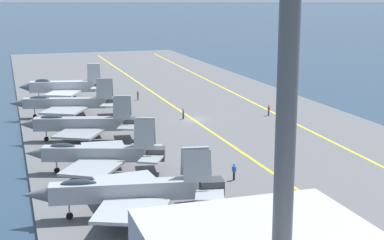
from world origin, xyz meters
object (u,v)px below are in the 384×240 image
(crew_brown_vest, at_px, (138,95))
(crew_red_vest, at_px, (269,110))
(crew_blue_vest, at_px, (234,171))
(parked_jet_second, at_px, (99,154))
(parked_jet_fourth, at_px, (68,103))
(crew_purple_vest, at_px, (183,113))
(parked_jet_nearest, at_px, (130,191))
(parked_jet_fifth, at_px, (64,87))
(parked_jet_third, at_px, (82,124))

(crew_brown_vest, xyz_separation_m, crew_red_vest, (-19.50, -16.76, -0.02))
(crew_blue_vest, bearing_deg, crew_red_vest, -31.11)
(parked_jet_second, xyz_separation_m, parked_jet_fourth, (29.78, 0.11, 0.14))
(crew_blue_vest, height_order, crew_purple_vest, crew_blue_vest)
(crew_blue_vest, bearing_deg, parked_jet_fourth, 19.79)
(crew_brown_vest, bearing_deg, crew_purple_vest, -169.91)
(crew_brown_vest, bearing_deg, parked_jet_nearest, 166.83)
(parked_jet_fifth, bearing_deg, crew_brown_vest, -105.16)
(parked_jet_fifth, xyz_separation_m, crew_blue_vest, (-51.33, -12.22, -1.58))
(parked_jet_third, distance_m, crew_purple_vest, 18.73)
(parked_jet_fourth, bearing_deg, crew_red_vest, -104.83)
(parked_jet_fourth, height_order, crew_red_vest, parked_jet_fourth)
(parked_jet_third, relative_size, crew_red_vest, 9.34)
(crew_brown_vest, relative_size, crew_red_vest, 1.02)
(parked_jet_nearest, xyz_separation_m, crew_purple_vest, (36.67, -15.92, -1.43))
(parked_jet_third, height_order, crew_brown_vest, parked_jet_third)
(parked_jet_nearest, xyz_separation_m, parked_jet_second, (13.21, 0.64, -0.16))
(parked_jet_nearest, height_order, crew_brown_vest, parked_jet_nearest)
(parked_jet_nearest, height_order, parked_jet_second, parked_jet_second)
(parked_jet_third, distance_m, parked_jet_fourth, 15.13)
(parked_jet_second, xyz_separation_m, parked_jet_fifth, (44.69, -0.78, 0.37))
(parked_jet_nearest, distance_m, parked_jet_fifth, 57.90)
(parked_jet_fourth, bearing_deg, parked_jet_second, -179.79)
(crew_brown_vest, height_order, crew_red_vest, crew_brown_vest)
(parked_jet_fifth, height_order, crew_brown_vest, parked_jet_fifth)
(parked_jet_third, bearing_deg, crew_purple_vest, -61.87)
(parked_jet_second, relative_size, crew_blue_vest, 8.62)
(parked_jet_nearest, relative_size, crew_red_vest, 10.25)
(crew_blue_vest, relative_size, crew_purple_vest, 1.06)
(crew_blue_vest, bearing_deg, parked_jet_second, 62.92)
(parked_jet_second, height_order, parked_jet_fourth, parked_jet_fourth)
(parked_jet_third, distance_m, crew_red_vest, 30.93)
(parked_jet_third, bearing_deg, parked_jet_fifth, -1.33)
(parked_jet_fourth, bearing_deg, parked_jet_third, -179.28)
(crew_brown_vest, bearing_deg, crew_red_vest, -139.32)
(parked_jet_fifth, relative_size, crew_red_vest, 9.16)
(crew_purple_vest, bearing_deg, crew_blue_vest, 173.26)
(parked_jet_third, relative_size, parked_jet_fifth, 1.02)
(crew_blue_vest, bearing_deg, crew_purple_vest, -6.74)
(parked_jet_second, relative_size, parked_jet_fourth, 0.89)
(crew_brown_vest, distance_m, crew_purple_vest, 18.09)
(crew_brown_vest, bearing_deg, parked_jet_third, 153.44)
(parked_jet_nearest, xyz_separation_m, parked_jet_fifth, (57.90, -0.14, 0.21))
(parked_jet_second, bearing_deg, crew_brown_vest, -17.97)
(parked_jet_third, bearing_deg, crew_brown_vest, -26.56)
(parked_jet_fifth, xyz_separation_m, crew_purple_vest, (-21.23, -15.78, -1.64))
(parked_jet_nearest, height_order, parked_jet_third, parked_jet_nearest)
(parked_jet_second, xyz_separation_m, crew_red_vest, (21.77, -30.15, -1.26))
(parked_jet_third, xyz_separation_m, crew_red_vest, (7.12, -30.06, -1.36))
(crew_purple_vest, bearing_deg, crew_red_vest, -97.08)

